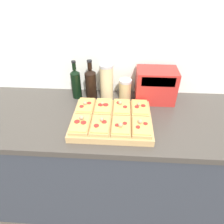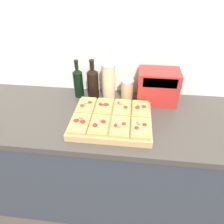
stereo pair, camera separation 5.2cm
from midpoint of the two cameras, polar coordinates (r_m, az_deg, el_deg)
name	(u,v)px [view 1 (the left image)]	position (r m, az deg, el deg)	size (l,w,h in m)	color
wall_back	(109,44)	(1.46, -1.86, 18.90)	(6.00, 0.06, 2.50)	silver
kitchen_counter	(107,160)	(1.62, -2.42, -13.57)	(2.63, 0.67, 0.89)	#333842
cutting_board	(112,120)	(1.24, -1.28, -2.36)	(0.49, 0.39, 0.04)	tan
pizza_slice_back_left	(86,106)	(1.32, -8.64, 1.68)	(0.11, 0.17, 0.05)	tan
pizza_slice_back_midleft	(104,107)	(1.30, -3.56, 1.51)	(0.11, 0.17, 0.05)	tan
pizza_slice_back_midright	(122,107)	(1.29, 1.61, 1.35)	(0.11, 0.17, 0.05)	tan
pizza_slice_back_right	(140,108)	(1.29, 6.81, 1.14)	(0.11, 0.17, 0.05)	tan
pizza_slice_front_left	(80,124)	(1.17, -10.25, -3.43)	(0.11, 0.17, 0.06)	tan
pizza_slice_front_midleft	(101,125)	(1.15, -4.57, -3.75)	(0.11, 0.17, 0.05)	tan
pizza_slice_front_midright	(121,126)	(1.14, 1.25, -4.02)	(0.11, 0.17, 0.06)	tan
pizza_slice_front_right	(141,127)	(1.15, 7.12, -4.19)	(0.11, 0.17, 0.05)	tan
olive_oil_bottle	(76,83)	(1.47, -11.25, 8.11)	(0.07, 0.07, 0.28)	black
wine_bottle	(91,83)	(1.45, -7.08, 8.18)	(0.08, 0.08, 0.29)	black
grain_jar_tall	(107,82)	(1.42, -2.61, 8.61)	(0.10, 0.10, 0.26)	beige
grain_jar_short	(125,89)	(1.44, 2.75, 6.50)	(0.09, 0.09, 0.15)	tan
toaster_oven	(156,85)	(1.43, 11.34, 7.44)	(0.30, 0.18, 0.24)	red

